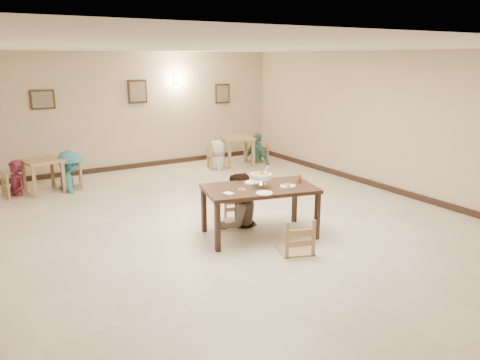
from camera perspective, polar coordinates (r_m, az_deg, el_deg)
floor at (r=8.40m, az=-1.04°, el=-5.14°), size 10.00×10.00×0.00m
ceiling at (r=7.90m, az=-1.14°, el=15.79°), size 10.00×10.00×0.00m
wall_back at (r=12.55m, az=-12.76°, el=8.19°), size 10.00×0.00×10.00m
wall_right at (r=10.58m, az=18.13°, el=6.66°), size 0.00×10.00×10.00m
baseboard_back at (r=12.76m, az=-12.35°, el=1.74°), size 8.00×0.06×0.12m
baseboard_right at (r=10.83m, az=17.42°, el=-0.90°), size 0.06×10.00×0.12m
picture_a at (r=11.96m, az=-22.94°, el=9.02°), size 0.55×0.04×0.45m
picture_b at (r=12.50m, az=-12.38°, el=10.49°), size 0.50×0.04×0.60m
picture_c at (r=13.53m, az=-2.14°, el=10.47°), size 0.45×0.04×0.55m
wall_sconce at (r=12.88m, az=-7.74°, el=12.14°), size 0.16×0.05×0.22m
main_table at (r=7.56m, az=2.40°, el=-1.44°), size 1.96×1.38×0.83m
chair_far at (r=8.26m, az=-0.39°, el=-2.26°), size 0.41×0.41×0.88m
chair_near at (r=7.05m, az=6.84°, el=-4.70°), size 0.49×0.49×1.05m
main_diner at (r=8.03m, az=-0.34°, el=0.82°), size 1.02×0.86×1.85m
curry_warmer at (r=7.48m, az=2.59°, el=0.45°), size 0.38×0.34×0.31m
rice_plate_far at (r=7.76m, az=1.68°, el=-0.26°), size 0.32×0.32×0.07m
rice_plate_near at (r=7.16m, az=2.99°, el=-1.59°), size 0.26×0.26×0.06m
fried_plate at (r=7.56m, az=5.86°, el=-0.70°), size 0.27×0.27×0.06m
chili_dish at (r=7.35m, az=0.26°, el=-1.15°), size 0.11×0.11×0.02m
napkin_cutlery at (r=7.11m, az=-1.41°, el=-1.68°), size 0.15×0.23×0.03m
drink_glass at (r=7.87m, az=7.18°, el=0.27°), size 0.08×0.08×0.16m
bg_table_left at (r=10.90m, az=-22.94°, el=1.63°), size 0.87×0.87×0.74m
bg_table_right at (r=12.63m, az=-0.27°, el=4.63°), size 0.94×0.94×0.78m
bg_chair_ll at (r=10.86m, az=-25.74°, el=0.81°), size 0.48×0.48×1.03m
bg_chair_lr at (r=11.01m, az=-20.08°, el=1.49°), size 0.47×0.47×1.01m
bg_chair_rl at (r=12.30m, az=-2.75°, el=3.68°), size 0.47×0.47×1.00m
bg_chair_rr at (r=13.03m, az=2.10°, el=4.34°), size 0.48×0.48×1.01m
bg_diner_a at (r=10.81m, az=-25.89°, el=2.19°), size 0.55×0.66×1.56m
bg_diner_b at (r=10.94m, az=-20.24°, el=3.35°), size 0.66×1.13×1.73m
bg_diner_c at (r=12.25m, az=-2.77°, el=4.88°), size 0.73×0.87×1.52m
bg_diner_d at (r=12.98m, az=2.11°, el=5.72°), size 0.54×1.01×1.64m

